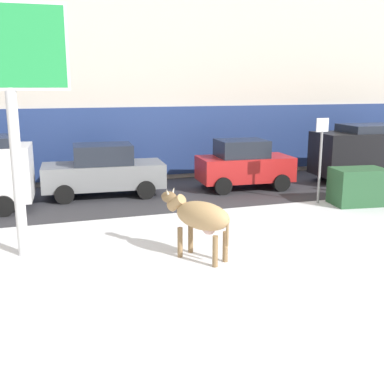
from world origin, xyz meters
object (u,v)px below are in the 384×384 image
Objects in this scene: car_black_van at (371,151)px; street_sign at (321,154)px; dumpster at (358,186)px; cow_tan at (200,216)px; pedestrian_near_billboard at (184,156)px; car_grey_sedan at (104,171)px; billboard at (8,63)px; car_red_hatchback at (244,164)px.

car_black_van is 1.67× the size of street_sign.
car_black_van reaches higher than dumpster.
dumpster is (6.60, 3.08, -0.39)m from cow_tan.
pedestrian_near_billboard is (-6.90, 3.41, -0.36)m from car_black_van.
cow_tan is 0.42× the size of car_grey_sedan.
car_grey_sedan is 4.63m from pedestrian_near_billboard.
dumpster is 1.66m from street_sign.
billboard is at bearing -115.69° from car_grey_sedan.
billboard is at bearing -171.41° from dumpster.
billboard is (-3.80, 1.51, 3.32)m from cow_tan.
car_red_hatchback is at bearing 58.19° from cow_tan.
car_black_van is (5.48, -0.34, 0.32)m from car_red_hatchback.
car_grey_sedan is 0.91× the size of car_black_van.
car_grey_sedan is 10.74m from car_black_van.
car_black_van is (10.70, -0.78, 0.33)m from car_grey_sedan.
billboard is at bearing -147.40° from car_red_hatchback.
street_sign is at bearing 12.88° from billboard.
pedestrian_near_billboard reaches higher than dumpster.
street_sign is (-1.15, 0.54, 1.07)m from dumpster.
car_grey_sedan is at bearing 175.22° from car_red_hatchback.
cow_tan is 0.50× the size of car_red_hatchback.
billboard is 1.29× the size of car_grey_sedan.
dumpster is at bearing 8.59° from billboard.
car_red_hatchback is 2.08× the size of pedestrian_near_billboard.
street_sign reaches higher than car_grey_sedan.
cow_tan is 7.29m from dumpster.
pedestrian_near_billboard is at bearing 114.85° from car_red_hatchback.
pedestrian_near_billboard is 6.66m from street_sign.
street_sign is at bearing -64.72° from pedestrian_near_billboard.
billboard reaches higher than pedestrian_near_billboard.
billboard is 3.27× the size of dumpster.
street_sign reaches higher than car_red_hatchback.
billboard reaches higher than street_sign.
car_grey_sedan is at bearing 64.31° from billboard.
dumpster is (3.97, -6.52, -0.28)m from pedestrian_near_billboard.
car_black_van is 4.83m from street_sign.
street_sign is (6.63, -3.34, 0.76)m from car_grey_sedan.
car_black_van is 2.73× the size of pedestrian_near_billboard.
dumpster is at bearing -133.34° from car_black_van.
car_red_hatchback is at bearing 176.40° from car_black_van.
car_black_van is 2.77× the size of dumpster.
dumpster is (-2.93, -3.11, -0.64)m from car_black_van.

